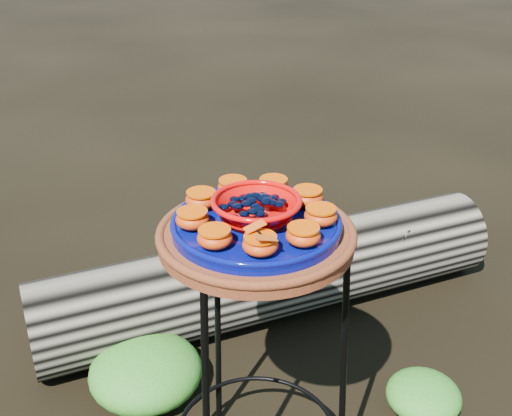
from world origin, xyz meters
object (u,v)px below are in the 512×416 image
plant_stand (256,371)px  cobalt_plate (256,225)px  red_bowl (256,210)px  driftwood_log (272,275)px  terracotta_saucer (256,237)px

plant_stand → cobalt_plate: 0.40m
red_bowl → driftwood_log: bearing=56.4°
plant_stand → red_bowl: bearing=0.0°
terracotta_saucer → cobalt_plate: bearing=0.0°
driftwood_log → red_bowl: bearing=-123.6°
plant_stand → driftwood_log: plant_stand is taller
red_bowl → driftwood_log: red_bowl is taller
cobalt_plate → plant_stand: bearing=0.0°
red_bowl → driftwood_log: size_ratio=0.11×
terracotta_saucer → driftwood_log: terracotta_saucer is taller
plant_stand → terracotta_saucer: 0.37m
red_bowl → driftwood_log: (0.40, 0.60, -0.63)m
cobalt_plate → red_bowl: (0.00, 0.00, 0.04)m
plant_stand → cobalt_plate: bearing=0.0°
terracotta_saucer → cobalt_plate: 0.03m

